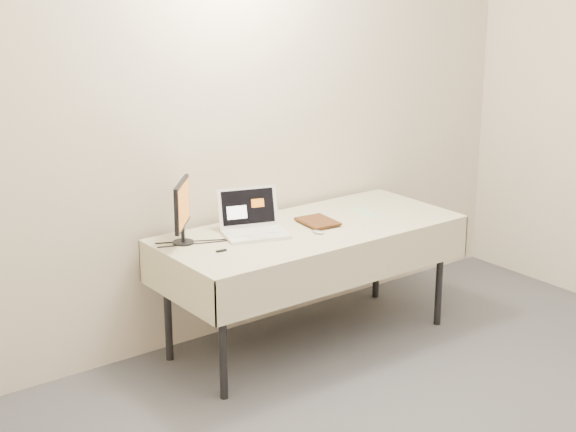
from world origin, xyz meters
TOP-DOWN VIEW (x-y plane):
  - back_wall at (0.00, 2.50)m, footprint 4.00×0.10m
  - table at (0.00, 2.05)m, footprint 1.86×0.81m
  - laptop at (-0.33, 2.17)m, footprint 0.44×0.41m
  - monitor at (-0.76, 2.24)m, footprint 0.25×0.28m
  - book at (-0.01, 2.08)m, footprint 0.19×0.04m
  - alarm_clock at (-0.33, 2.30)m, footprint 0.13×0.09m
  - clicker at (-0.04, 1.92)m, footprint 0.06×0.09m
  - paper_form at (0.47, 2.08)m, footprint 0.15×0.26m
  - usb_dongle at (-0.66, 1.99)m, footprint 0.06×0.02m

SIDE VIEW (x-z plane):
  - table at x=0.00m, z-range 0.31..1.05m
  - paper_form at x=0.47m, z-range 0.74..0.74m
  - usb_dongle at x=-0.66m, z-range 0.74..0.75m
  - clicker at x=-0.04m, z-range 0.74..0.76m
  - alarm_clock at x=-0.33m, z-range 0.74..0.79m
  - laptop at x=-0.33m, z-range 0.67..0.92m
  - book at x=-0.01m, z-range 0.74..0.99m
  - monitor at x=-0.76m, z-range 0.77..1.13m
  - back_wall at x=0.00m, z-range 0.00..2.70m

